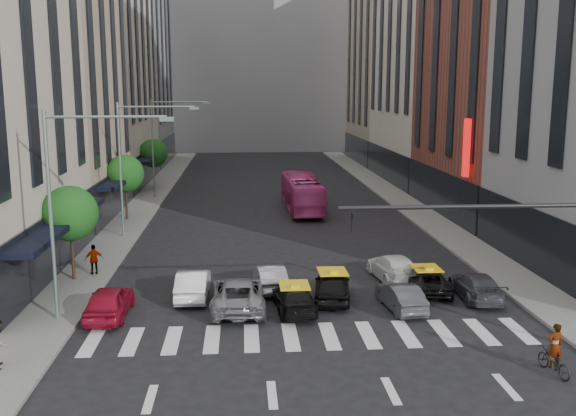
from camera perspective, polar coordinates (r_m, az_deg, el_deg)
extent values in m
plane|color=black|center=(25.45, 2.80, -12.57)|extent=(160.00, 160.00, 0.00)
cube|color=slate|center=(54.83, -13.10, -0.18)|extent=(3.00, 96.00, 0.15)
cube|color=slate|center=(56.04, 10.82, 0.13)|extent=(3.00, 96.00, 0.15)
cube|color=tan|center=(53.19, -19.97, 12.07)|extent=(8.00, 16.00, 24.00)
cube|color=beige|center=(71.12, -16.24, 16.57)|extent=(8.00, 20.00, 36.00)
cube|color=gray|center=(89.50, -13.58, 13.43)|extent=(8.00, 18.00, 30.00)
cube|color=brown|center=(54.13, 17.93, 13.21)|extent=(8.00, 18.00, 26.00)
cube|color=tan|center=(90.55, 8.78, 12.92)|extent=(8.00, 18.00, 28.00)
cube|color=gray|center=(108.58, -2.69, 14.72)|extent=(30.00, 10.00, 36.00)
cylinder|color=black|center=(35.39, -18.62, -3.54)|extent=(0.18, 0.18, 3.15)
sphere|color=#124214|center=(34.99, -18.81, -0.46)|extent=(2.88, 2.88, 2.88)
cylinder|color=black|center=(50.71, -14.19, 0.81)|extent=(0.18, 0.18, 3.15)
sphere|color=#124214|center=(50.44, -14.29, 2.98)|extent=(2.88, 2.88, 2.88)
cylinder|color=black|center=(66.36, -11.84, 3.13)|extent=(0.18, 0.18, 3.15)
sphere|color=#124214|center=(66.15, -11.90, 4.79)|extent=(2.88, 2.88, 2.88)
cylinder|color=gray|center=(28.91, -20.33, -0.77)|extent=(0.16, 0.16, 9.00)
cylinder|color=gray|center=(27.83, -15.89, 7.80)|extent=(5.00, 0.12, 0.12)
cube|color=gray|center=(27.45, -10.72, 7.77)|extent=(0.60, 0.25, 0.18)
cylinder|color=gray|center=(44.31, -14.67, 3.26)|extent=(0.16, 0.16, 9.00)
cylinder|color=gray|center=(43.62, -11.66, 8.81)|extent=(5.00, 0.12, 0.12)
cube|color=gray|center=(43.37, -8.34, 8.77)|extent=(0.60, 0.25, 0.18)
cylinder|color=gray|center=(60.03, -11.93, 5.18)|extent=(0.16, 0.16, 9.00)
cylinder|color=gray|center=(59.52, -9.67, 9.27)|extent=(5.00, 0.12, 0.12)
cube|color=gray|center=(59.34, -7.23, 9.23)|extent=(0.60, 0.25, 0.18)
cylinder|color=black|center=(24.14, 16.29, 0.13)|extent=(10.00, 0.16, 0.16)
imported|color=black|center=(23.06, 5.69, -1.23)|extent=(0.13, 0.16, 0.80)
cube|color=red|center=(46.11, 15.58, 5.17)|extent=(0.30, 0.70, 4.00)
imported|color=maroon|center=(29.78, -15.61, -8.01)|extent=(1.76, 4.23, 1.43)
imported|color=white|center=(31.62, -8.44, -6.68)|extent=(1.51, 4.22, 1.39)
imported|color=gray|center=(29.85, -4.44, -7.56)|extent=(2.45, 5.27, 1.46)
imported|color=black|center=(29.43, 0.56, -8.05)|extent=(2.00, 4.31, 1.22)
imported|color=black|center=(30.93, 3.96, -6.95)|extent=(2.23, 4.35, 1.42)
imported|color=#3B3D42|center=(30.12, 10.00, -7.76)|extent=(1.71, 3.86, 1.23)
imported|color=black|center=(32.93, 12.15, -6.28)|extent=(2.30, 4.44, 1.20)
imported|color=#3E3F45|center=(32.47, 16.38, -6.66)|extent=(1.91, 4.40, 1.26)
imported|color=#A9A9AE|center=(32.60, -1.63, -6.12)|extent=(1.79, 4.06, 1.30)
imported|color=white|center=(34.56, 9.35, -5.24)|extent=(2.42, 4.88, 1.36)
imported|color=#CB3B85|center=(53.37, 1.24, 1.34)|extent=(2.77, 10.71, 2.97)
imported|color=black|center=(25.20, 22.54, -12.51)|extent=(0.92, 1.83, 0.92)
imported|color=gray|center=(24.75, 22.75, -9.78)|extent=(0.66, 0.49, 1.63)
imported|color=gray|center=(36.11, -16.85, -4.40)|extent=(1.04, 0.67, 1.64)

